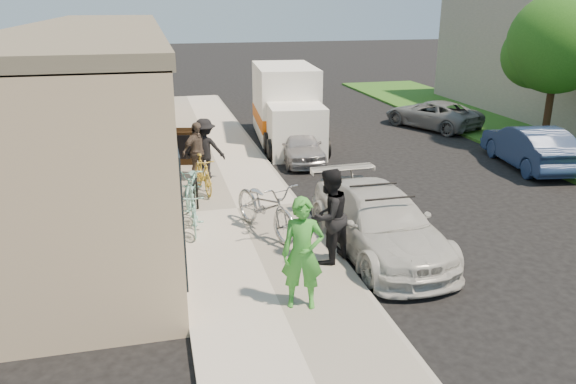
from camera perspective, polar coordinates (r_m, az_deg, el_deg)
ground at (r=11.33m, az=7.30°, el=-6.68°), size 120.00×120.00×0.00m
sidewalk at (r=13.51m, az=-5.20°, el=-1.93°), size 3.00×34.00×0.15m
curb at (r=13.80m, az=1.17°, el=-1.43°), size 0.12×34.00×0.13m
storefront at (r=17.76m, az=-18.46°, el=9.09°), size 3.60×20.00×4.22m
bike_rack at (r=13.16m, az=-9.39°, el=-0.16°), size 0.16×0.54×0.78m
sandwich_board at (r=17.14m, az=-10.39°, el=4.52°), size 0.76×0.77×1.06m
sedan_white at (r=11.44m, az=9.19°, el=-3.01°), size 1.95×4.47×1.32m
sedan_silver at (r=17.74m, az=1.19°, el=4.75°), size 1.41×3.14×1.05m
moving_truck at (r=20.27m, az=-0.12°, el=8.43°), size 2.50×5.54×2.65m
far_car_blue at (r=18.62m, az=23.33°, el=4.28°), size 1.94×4.11×1.30m
far_car_gray at (r=23.31m, az=14.42°, el=7.66°), size 3.31×4.35×1.10m
median_tree at (r=21.20m, az=25.61°, el=13.11°), size 3.31×3.31×5.07m
tandem_bike at (r=11.84m, az=-2.29°, el=-1.47°), size 1.51×2.39×1.19m
woman_rider at (r=8.91m, az=1.49°, el=-6.27°), size 0.77×0.61×1.85m
man_standing at (r=10.45m, az=4.17°, el=-2.47°), size 1.12×1.07×1.83m
cruiser_bike_a at (r=12.15m, az=-9.58°, el=-1.87°), size 0.48×1.53×0.91m
cruiser_bike_b at (r=13.82m, az=-9.71°, el=0.81°), size 0.99×1.93×0.97m
cruiser_bike_c at (r=14.60m, az=-8.63°, el=1.81°), size 0.69×1.63×0.95m
bystander_a at (r=15.64m, az=-8.44°, el=4.37°), size 1.21×0.88×1.68m
bystander_b at (r=15.44m, az=-9.25°, el=4.04°), size 1.01×0.88×1.63m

